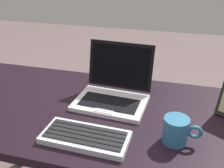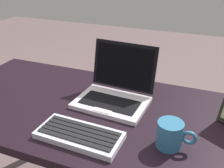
# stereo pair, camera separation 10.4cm
# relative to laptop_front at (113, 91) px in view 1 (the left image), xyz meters

# --- Properties ---
(desk) EXTENTS (1.57, 0.68, 0.74)m
(desk) POSITION_rel_laptop_front_xyz_m (0.01, -0.09, -0.15)
(desk) COLOR black
(desk) RESTS_ON ground
(laptop_front) EXTENTS (0.32, 0.28, 0.24)m
(laptop_front) POSITION_rel_laptop_front_xyz_m (0.00, 0.00, 0.00)
(laptop_front) COLOR silver
(laptop_front) RESTS_ON desk
(external_keyboard) EXTENTS (0.31, 0.15, 0.03)m
(external_keyboard) POSITION_rel_laptop_front_xyz_m (-0.03, -0.29, -0.04)
(external_keyboard) COLOR silver
(external_keyboard) RESTS_ON desk
(coffee_mug) EXTENTS (0.13, 0.09, 0.10)m
(coffee_mug) POSITION_rel_laptop_front_xyz_m (0.28, -0.22, -0.00)
(coffee_mug) COLOR teal
(coffee_mug) RESTS_ON desk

